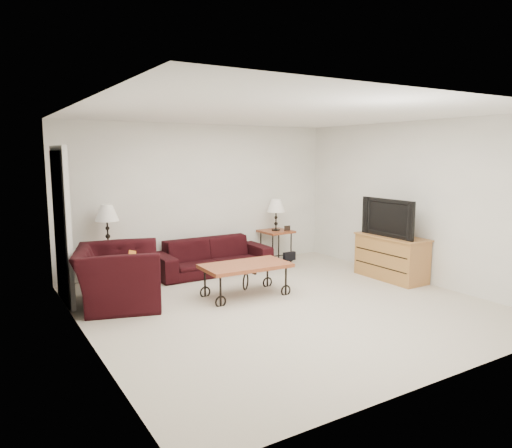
% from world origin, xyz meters
% --- Properties ---
extents(ground, '(5.00, 5.00, 0.00)m').
position_xyz_m(ground, '(0.00, 0.00, 0.00)').
color(ground, beige).
rests_on(ground, ground).
extents(wall_back, '(5.00, 0.02, 2.50)m').
position_xyz_m(wall_back, '(0.00, 2.50, 1.25)').
color(wall_back, silver).
rests_on(wall_back, ground).
extents(wall_front, '(5.00, 0.02, 2.50)m').
position_xyz_m(wall_front, '(0.00, -2.50, 1.25)').
color(wall_front, silver).
rests_on(wall_front, ground).
extents(wall_left, '(0.02, 5.00, 2.50)m').
position_xyz_m(wall_left, '(-2.50, 0.00, 1.25)').
color(wall_left, silver).
rests_on(wall_left, ground).
extents(wall_right, '(0.02, 5.00, 2.50)m').
position_xyz_m(wall_right, '(2.50, 0.00, 1.25)').
color(wall_right, silver).
rests_on(wall_right, ground).
extents(ceiling, '(5.00, 5.00, 0.00)m').
position_xyz_m(ceiling, '(0.00, 0.00, 2.50)').
color(ceiling, white).
rests_on(ceiling, wall_back).
extents(doorway, '(0.08, 0.94, 2.04)m').
position_xyz_m(doorway, '(-2.47, 1.65, 1.02)').
color(doorway, black).
rests_on(doorway, ground).
extents(sofa, '(1.97, 0.77, 0.58)m').
position_xyz_m(sofa, '(-0.05, 2.02, 0.29)').
color(sofa, black).
rests_on(sofa, ground).
extents(side_table_left, '(0.65, 0.65, 0.62)m').
position_xyz_m(side_table_left, '(-1.72, 2.20, 0.31)').
color(side_table_left, '#974726').
rests_on(side_table_left, ground).
extents(side_table_right, '(0.56, 0.56, 0.58)m').
position_xyz_m(side_table_right, '(1.35, 2.20, 0.29)').
color(side_table_right, '#974726').
rests_on(side_table_right, ground).
extents(lamp_left, '(0.40, 0.40, 0.62)m').
position_xyz_m(lamp_left, '(-1.72, 2.20, 0.93)').
color(lamp_left, black).
rests_on(lamp_left, side_table_left).
extents(lamp_right, '(0.35, 0.35, 0.58)m').
position_xyz_m(lamp_right, '(1.35, 2.20, 0.88)').
color(lamp_right, black).
rests_on(lamp_right, side_table_right).
extents(photo_frame_left, '(0.12, 0.02, 0.10)m').
position_xyz_m(photo_frame_left, '(-1.87, 2.05, 0.67)').
color(photo_frame_left, black).
rests_on(photo_frame_left, side_table_left).
extents(photo_frame_right, '(0.12, 0.03, 0.10)m').
position_xyz_m(photo_frame_right, '(1.50, 2.05, 0.63)').
color(photo_frame_right, black).
rests_on(photo_frame_right, side_table_right).
extents(coffee_table, '(1.24, 0.69, 0.46)m').
position_xyz_m(coffee_table, '(-0.23, 0.61, 0.23)').
color(coffee_table, '#974726').
rests_on(coffee_table, ground).
extents(armchair, '(1.36, 1.46, 0.78)m').
position_xyz_m(armchair, '(-1.88, 1.13, 0.39)').
color(armchair, black).
rests_on(armchair, ground).
extents(throw_pillow, '(0.19, 0.37, 0.36)m').
position_xyz_m(throw_pillow, '(-1.73, 1.08, 0.52)').
color(throw_pillow, '#B85817').
rests_on(throw_pillow, armchair).
extents(tv_stand, '(0.48, 1.16, 0.70)m').
position_xyz_m(tv_stand, '(2.23, 0.19, 0.35)').
color(tv_stand, '#AB673F').
rests_on(tv_stand, ground).
extents(television, '(0.14, 1.04, 0.60)m').
position_xyz_m(television, '(2.21, 0.19, 1.00)').
color(television, black).
rests_on(television, tv_stand).
extents(backpack, '(0.41, 0.34, 0.47)m').
position_xyz_m(backpack, '(1.31, 1.83, 0.23)').
color(backpack, black).
rests_on(backpack, ground).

